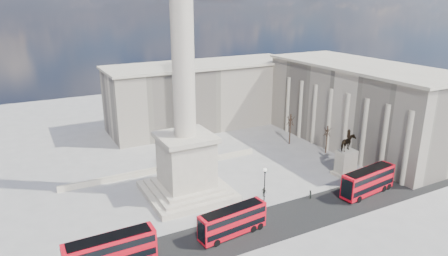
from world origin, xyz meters
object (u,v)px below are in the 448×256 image
at_px(red_bus_a, 111,252).
at_px(pedestrian_walking, 345,184).
at_px(equestrian_statue, 346,159).
at_px(red_bus_b, 233,221).
at_px(red_bus_c, 368,181).
at_px(pedestrian_standing, 310,195).
at_px(pedestrian_crossing, 264,192).
at_px(victorian_lamp, 265,184).
at_px(nelsons_column, 185,123).

distance_m(red_bus_a, pedestrian_walking, 42.17).
xyz_separation_m(equestrian_statue, pedestrian_walking, (-4.19, -4.30, -2.41)).
bearing_deg(red_bus_a, equestrian_statue, 8.89).
relative_size(red_bus_b, red_bus_c, 0.92).
bearing_deg(red_bus_a, red_bus_b, -2.01).
distance_m(red_bus_a, pedestrian_standing, 33.96).
bearing_deg(equestrian_statue, red_bus_c, -106.96).
bearing_deg(pedestrian_crossing, red_bus_a, 82.48).
xyz_separation_m(red_bus_a, pedestrian_standing, (33.80, 2.89, -1.61)).
xyz_separation_m(red_bus_a, victorian_lamp, (25.56, 4.47, 1.56)).
bearing_deg(pedestrian_standing, nelsons_column, -67.12).
distance_m(pedestrian_walking, pedestrian_standing, 8.23).
height_order(red_bus_b, equestrian_statue, equestrian_statue).
distance_m(nelsons_column, red_bus_c, 33.02).
bearing_deg(nelsons_column, pedestrian_standing, -33.11).
height_order(red_bus_a, pedestrian_standing, red_bus_a).
height_order(nelsons_column, pedestrian_standing, nelsons_column).
xyz_separation_m(red_bus_a, pedestrian_crossing, (27.32, 7.12, -1.48)).
bearing_deg(victorian_lamp, red_bus_a, -170.09).
bearing_deg(pedestrian_crossing, red_bus_b, 104.30).
height_order(red_bus_a, pedestrian_crossing, red_bus_a).
relative_size(nelsons_column, red_bus_a, 4.44).
height_order(red_bus_b, pedestrian_walking, red_bus_b).
height_order(nelsons_column, red_bus_b, nelsons_column).
distance_m(red_bus_a, victorian_lamp, 26.00).
bearing_deg(equestrian_statue, nelsons_column, 167.17).
xyz_separation_m(red_bus_c, pedestrian_crossing, (-16.52, 7.37, -1.50)).
relative_size(red_bus_c, victorian_lamp, 1.72).
height_order(victorian_lamp, pedestrian_standing, victorian_lamp).
bearing_deg(red_bus_a, pedestrian_walking, 4.03).
bearing_deg(victorian_lamp, pedestrian_crossing, 56.53).
distance_m(red_bus_b, pedestrian_standing, 17.18).
bearing_deg(equestrian_statue, pedestrian_walking, -134.27).
distance_m(red_bus_c, equestrian_statue, 8.19).
relative_size(red_bus_c, pedestrian_crossing, 6.37).
distance_m(nelsons_column, pedestrian_crossing, 17.93).
bearing_deg(pedestrian_crossing, nelsons_column, 34.78).
relative_size(nelsons_column, victorian_lamp, 7.44).
xyz_separation_m(equestrian_statue, pedestrian_standing, (-12.41, -4.66, -2.46)).
xyz_separation_m(red_bus_b, red_bus_c, (26.82, 0.24, 0.20)).
bearing_deg(nelsons_column, red_bus_b, -86.74).
bearing_deg(pedestrian_crossing, pedestrian_standing, -145.28).
bearing_deg(red_bus_b, pedestrian_standing, 5.29).
bearing_deg(pedestrian_crossing, pedestrian_walking, -126.90).
relative_size(red_bus_b, equestrian_statue, 1.15).
xyz_separation_m(red_bus_c, victorian_lamp, (-18.28, 4.71, 1.54)).
relative_size(red_bus_a, victorian_lamp, 1.68).
height_order(nelsons_column, pedestrian_crossing, nelsons_column).
relative_size(pedestrian_walking, pedestrian_standing, 1.05).
distance_m(pedestrian_standing, pedestrian_crossing, 7.74).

